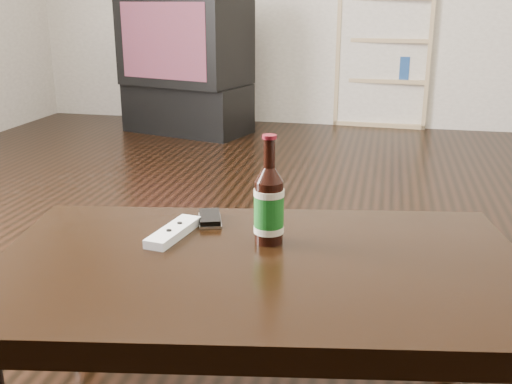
% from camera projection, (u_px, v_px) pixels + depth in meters
% --- Properties ---
extents(floor, '(5.00, 6.00, 0.01)m').
position_uv_depth(floor, '(259.00, 294.00, 2.06)').
color(floor, black).
rests_on(floor, ground).
extents(tv_stand, '(1.00, 0.69, 0.37)m').
position_uv_depth(tv_stand, '(188.00, 108.00, 4.54)').
color(tv_stand, black).
rests_on(tv_stand, floor).
extents(tv, '(0.99, 0.77, 0.65)m').
position_uv_depth(tv, '(185.00, 39.00, 4.38)').
color(tv, black).
rests_on(tv, tv_stand).
extents(bookshelf, '(0.74, 0.38, 1.34)m').
position_uv_depth(bookshelf, '(385.00, 36.00, 4.72)').
color(bookshelf, tan).
rests_on(bookshelf, floor).
extents(coffee_table, '(1.24, 0.85, 0.43)m').
position_uv_depth(coffee_table, '(260.00, 284.00, 1.30)').
color(coffee_table, black).
rests_on(coffee_table, floor).
extents(beer_bottle, '(0.09, 0.09, 0.25)m').
position_uv_depth(beer_bottle, '(269.00, 206.00, 1.35)').
color(beer_bottle, black).
rests_on(beer_bottle, coffee_table).
extents(phone, '(0.09, 0.12, 0.02)m').
position_uv_depth(phone, '(210.00, 218.00, 1.50)').
color(phone, silver).
rests_on(phone, coffee_table).
extents(remote, '(0.08, 0.19, 0.02)m').
position_uv_depth(remote, '(173.00, 232.00, 1.41)').
color(remote, silver).
rests_on(remote, coffee_table).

